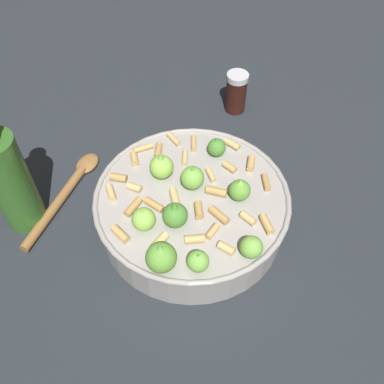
{
  "coord_description": "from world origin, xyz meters",
  "views": [
    {
      "loc": [
        0.01,
        -0.4,
        0.57
      ],
      "look_at": [
        0.0,
        0.0,
        0.08
      ],
      "focal_mm": 39.57,
      "sensor_mm": 36.0,
      "label": 1
    }
  ],
  "objects_px": {
    "cooking_pan": "(192,207)",
    "pepper_shaker": "(236,92)",
    "olive_oil_bottle": "(10,180)",
    "wooden_spoon": "(67,191)"
  },
  "relations": [
    {
      "from": "cooking_pan",
      "to": "pepper_shaker",
      "type": "relative_size",
      "value": 3.56
    },
    {
      "from": "cooking_pan",
      "to": "pepper_shaker",
      "type": "xyz_separation_m",
      "value": [
        0.08,
        0.29,
        0.0
      ]
    },
    {
      "from": "olive_oil_bottle",
      "to": "cooking_pan",
      "type": "bearing_deg",
      "value": -0.81
    },
    {
      "from": "cooking_pan",
      "to": "olive_oil_bottle",
      "type": "height_order",
      "value": "olive_oil_bottle"
    },
    {
      "from": "cooking_pan",
      "to": "wooden_spoon",
      "type": "bearing_deg",
      "value": 165.66
    },
    {
      "from": "cooking_pan",
      "to": "olive_oil_bottle",
      "type": "relative_size",
      "value": 1.34
    },
    {
      "from": "pepper_shaker",
      "to": "wooden_spoon",
      "type": "relative_size",
      "value": 0.39
    },
    {
      "from": "olive_oil_bottle",
      "to": "wooden_spoon",
      "type": "relative_size",
      "value": 1.03
    },
    {
      "from": "pepper_shaker",
      "to": "olive_oil_bottle",
      "type": "height_order",
      "value": "olive_oil_bottle"
    },
    {
      "from": "cooking_pan",
      "to": "olive_oil_bottle",
      "type": "xyz_separation_m",
      "value": [
        -0.27,
        0.0,
        0.05
      ]
    }
  ]
}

